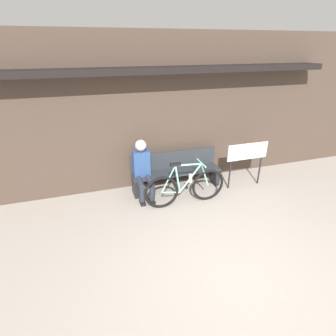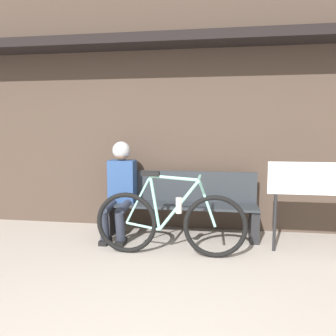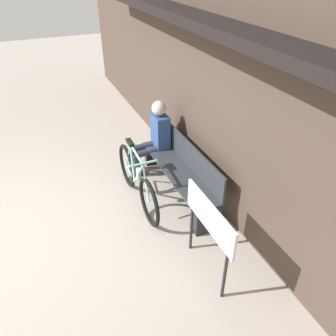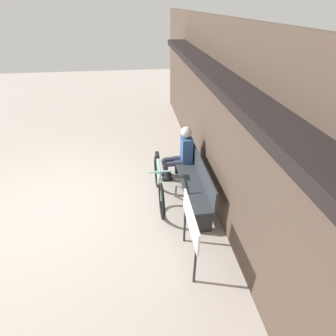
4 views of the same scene
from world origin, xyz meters
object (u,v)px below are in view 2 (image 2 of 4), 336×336
Objects in this scene: person_seated at (120,183)px; bicycle at (170,222)px; park_bench_near at (180,205)px; signboard at (312,185)px.

bicycle is at bearing -38.26° from person_seated.
person_seated is at bearing -171.15° from park_bench_near.
person_seated is 1.20× the size of signboard.
signboard is at bearing -6.96° from person_seated.
person_seated reaches higher than park_bench_near.
signboard is (2.26, -0.28, 0.08)m from person_seated.
person_seated is at bearing 173.04° from signboard.
signboard reaches higher than bicycle.
park_bench_near is 1.91× the size of signboard.
person_seated reaches higher than signboard.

